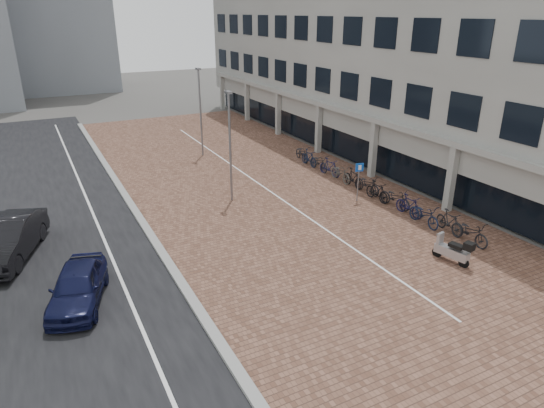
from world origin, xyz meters
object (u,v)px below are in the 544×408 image
at_px(scooter_front, 452,250).
at_px(parking_sign, 359,177).
at_px(car_dark, 7,239).
at_px(car_navy, 78,286).

bearing_deg(scooter_front, parking_sign, 71.80).
bearing_deg(car_dark, parking_sign, 14.90).
bearing_deg(parking_sign, car_dark, -171.10).
xyz_separation_m(car_navy, car_dark, (-2.08, 4.76, 0.15)).
height_order(car_navy, car_dark, car_dark).
bearing_deg(car_navy, parking_sign, 30.80).
bearing_deg(scooter_front, car_navy, 151.76).
bearing_deg(parking_sign, car_navy, -152.84).
distance_m(car_navy, parking_sign, 14.57).
height_order(car_dark, parking_sign, parking_sign).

